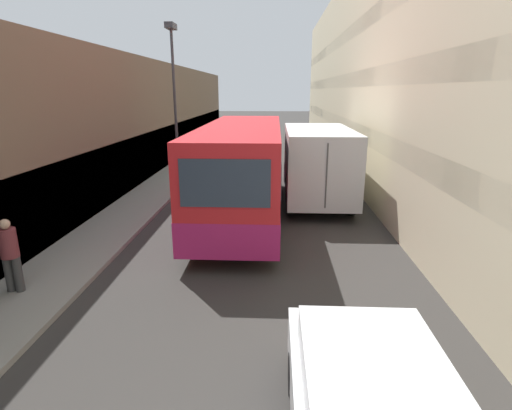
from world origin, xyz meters
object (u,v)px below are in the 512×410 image
Objects in this scene: pedestrian at (10,253)px; street_lamp at (174,76)px; bus at (243,169)px; box_truck at (316,160)px.

street_lamp is at bearing 84.03° from pedestrian.
bus is 1.43× the size of street_lamp.
box_truck is at bearing -15.95° from street_lamp.
box_truck is (2.77, 2.66, -0.12)m from bus.
pedestrian is 11.22m from street_lamp.
street_lamp reaches higher than pedestrian.
bus is 7.54m from pedestrian.
bus is 1.27× the size of box_truck.
bus is at bearing 53.75° from pedestrian.
pedestrian is 0.24× the size of street_lamp.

